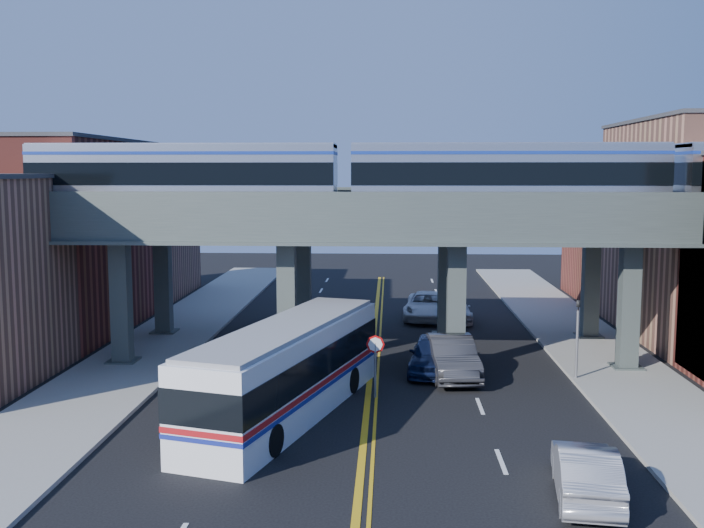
# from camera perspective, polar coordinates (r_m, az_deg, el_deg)

# --- Properties ---
(ground) EXTENTS (120.00, 120.00, 0.00)m
(ground) POSITION_cam_1_polar(r_m,az_deg,el_deg) (30.02, 1.00, -11.30)
(ground) COLOR black
(ground) RESTS_ON ground
(sidewalk_west) EXTENTS (5.00, 70.00, 0.16)m
(sidewalk_west) POSITION_cam_1_polar(r_m,az_deg,el_deg) (41.50, -14.73, -6.31)
(sidewalk_west) COLOR gray
(sidewalk_west) RESTS_ON ground
(sidewalk_east) EXTENTS (5.00, 70.00, 0.16)m
(sidewalk_east) POSITION_cam_1_polar(r_m,az_deg,el_deg) (41.02, 17.84, -6.57)
(sidewalk_east) COLOR gray
(sidewalk_east) RESTS_ON ground
(building_west_b) EXTENTS (8.00, 14.00, 11.00)m
(building_west_b) POSITION_cam_1_polar(r_m,az_deg,el_deg) (48.70, -20.68, 1.84)
(building_west_b) COLOR maroon
(building_west_b) RESTS_ON ground
(building_west_c) EXTENTS (8.00, 10.00, 8.00)m
(building_west_c) POSITION_cam_1_polar(r_m,az_deg,el_deg) (60.93, -15.78, 1.51)
(building_west_c) COLOR #9D6551
(building_west_c) RESTS_ON ground
(building_east_c) EXTENTS (8.00, 10.00, 9.00)m
(building_east_c) POSITION_cam_1_polar(r_m,az_deg,el_deg) (60.36, 19.76, 1.80)
(building_east_c) COLOR maroon
(building_east_c) RESTS_ON ground
(elevated_viaduct_near) EXTENTS (52.00, 3.60, 7.40)m
(elevated_viaduct_near) POSITION_cam_1_polar(r_m,az_deg,el_deg) (36.64, 1.41, 2.32)
(elevated_viaduct_near) COLOR #444F4B
(elevated_viaduct_near) RESTS_ON ground
(elevated_viaduct_far) EXTENTS (52.00, 3.60, 7.40)m
(elevated_viaduct_far) POSITION_cam_1_polar(r_m,az_deg,el_deg) (43.62, 1.63, 3.03)
(elevated_viaduct_far) COLOR #444F4B
(elevated_viaduct_far) RESTS_ON ground
(transit_train) EXTENTS (44.10, 2.76, 3.21)m
(transit_train) POSITION_cam_1_polar(r_m,az_deg,el_deg) (36.91, 11.16, 6.38)
(transit_train) COLOR black
(transit_train) RESTS_ON elevated_viaduct_near
(stop_sign) EXTENTS (0.76, 0.09, 2.63)m
(stop_sign) POSITION_cam_1_polar(r_m,az_deg,el_deg) (32.42, 1.71, -6.71)
(stop_sign) COLOR slate
(stop_sign) RESTS_ON ground
(traffic_signal) EXTENTS (0.15, 0.18, 4.10)m
(traffic_signal) POSITION_cam_1_polar(r_m,az_deg,el_deg) (36.20, 16.08, -4.67)
(traffic_signal) COLOR slate
(traffic_signal) RESTS_ON ground
(transit_bus) EXTENTS (6.48, 13.43, 3.39)m
(transit_bus) POSITION_cam_1_polar(r_m,az_deg,el_deg) (30.24, -4.71, -7.75)
(transit_bus) COLOR white
(transit_bus) RESTS_ON ground
(car_lane_a) EXTENTS (2.67, 5.36, 1.75)m
(car_lane_a) POSITION_cam_1_polar(r_m,az_deg,el_deg) (36.77, 5.90, -6.53)
(car_lane_a) COLOR #101A3D
(car_lane_a) RESTS_ON ground
(car_lane_b) EXTENTS (2.40, 5.75, 1.85)m
(car_lane_b) POSITION_cam_1_polar(r_m,az_deg,el_deg) (36.09, 7.26, -6.73)
(car_lane_b) COLOR #2E2E30
(car_lane_b) RESTS_ON ground
(car_lane_c) EXTENTS (3.33, 6.21, 1.66)m
(car_lane_c) POSITION_cam_1_polar(r_m,az_deg,el_deg) (49.98, 5.50, -3.04)
(car_lane_c) COLOR silver
(car_lane_c) RESTS_ON ground
(car_lane_d) EXTENTS (2.19, 5.09, 1.46)m
(car_lane_d) POSITION_cam_1_polar(r_m,az_deg,el_deg) (49.52, 7.37, -3.27)
(car_lane_d) COLOR silver
(car_lane_d) RESTS_ON ground
(car_parked_curb) EXTENTS (2.28, 4.95, 1.57)m
(car_parked_curb) POSITION_cam_1_polar(r_m,az_deg,el_deg) (24.06, 16.65, -14.28)
(car_parked_curb) COLOR #9C9CA0
(car_parked_curb) RESTS_ON ground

